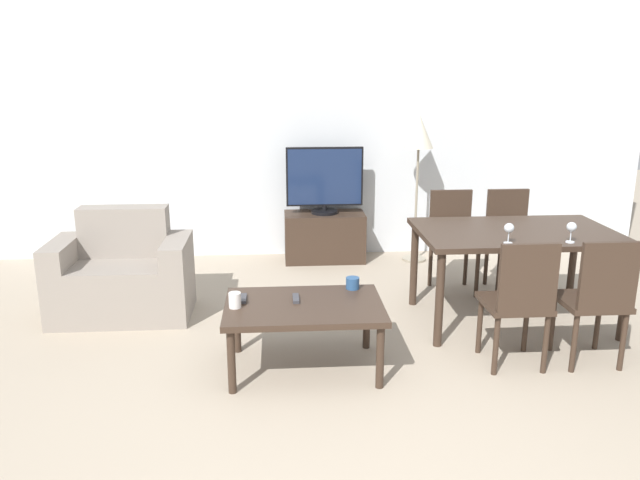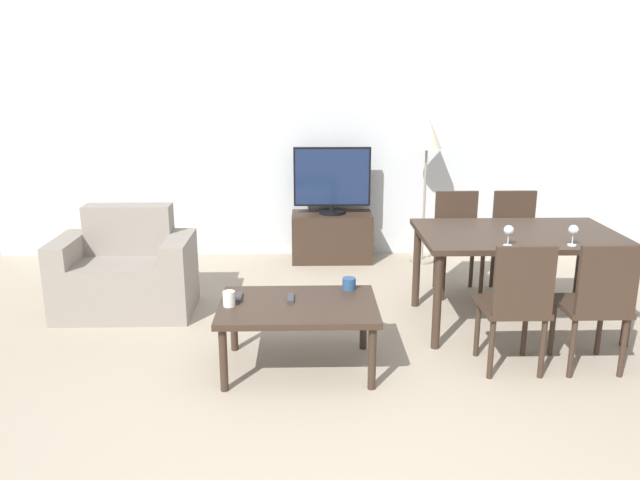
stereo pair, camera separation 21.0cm
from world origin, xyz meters
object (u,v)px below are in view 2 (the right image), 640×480
at_px(armchair, 126,274).
at_px(wine_glass_center, 573,231).
at_px(dining_chair_far, 516,237).
at_px(dining_chair_near_right, 597,300).
at_px(tv, 332,180).
at_px(cup_white_near, 229,299).
at_px(floor_lamp, 427,140).
at_px(remote_secondary, 239,297).
at_px(dining_table, 518,242).
at_px(dining_chair_far_left, 458,237).
at_px(cup_colored_far, 349,284).
at_px(wine_glass_left, 509,232).
at_px(dining_chair_near, 516,301).
at_px(coffee_table, 298,311).
at_px(remote_primary, 291,298).
at_px(tv_stand, 332,237).

bearing_deg(armchair, wine_glass_center, -12.47).
xyz_separation_m(dining_chair_far, dining_chair_near_right, (0.00, -1.55, 0.00)).
xyz_separation_m(tv, cup_white_near, (-0.75, -2.44, -0.33)).
height_order(floor_lamp, remote_secondary, floor_lamp).
height_order(dining_table, dining_chair_far, dining_chair_far).
xyz_separation_m(dining_chair_far_left, cup_colored_far, (-1.03, -1.20, 0.00)).
height_order(dining_chair_near_right, wine_glass_left, wine_glass_left).
relative_size(armchair, dining_chair_near, 1.21).
distance_m(armchair, dining_table, 3.05).
relative_size(cup_colored_far, wine_glass_center, 0.63).
xyz_separation_m(wine_glass_left, wine_glass_center, (0.44, -0.00, 0.00)).
distance_m(coffee_table, cup_white_near, 0.45).
xyz_separation_m(armchair, dining_chair_far_left, (2.76, 0.42, 0.17)).
bearing_deg(cup_white_near, floor_lamp, 54.73).
xyz_separation_m(armchair, dining_table, (3.01, -0.35, 0.34)).
bearing_deg(wine_glass_left, remote_primary, -170.38).
bearing_deg(tv, dining_chair_far, -31.04).
bearing_deg(dining_chair_far_left, remote_secondary, -142.18).
relative_size(tv_stand, tv, 1.05).
bearing_deg(floor_lamp, cup_colored_far, -113.39).
relative_size(remote_secondary, wine_glass_center, 1.03).
relative_size(tv, dining_chair_far_left, 0.88).
distance_m(dining_table, wine_glass_center, 0.47).
bearing_deg(tv_stand, dining_chair_near, -67.12).
relative_size(dining_chair_near, remote_primary, 5.82).
height_order(armchair, wine_glass_left, wine_glass_left).
xyz_separation_m(dining_chair_near, dining_chair_far_left, (0.00, 1.55, 0.00)).
relative_size(floor_lamp, wine_glass_left, 10.07).
bearing_deg(dining_chair_near_right, cup_colored_far, 167.24).
height_order(coffee_table, wine_glass_center, wine_glass_center).
bearing_deg(floor_lamp, remote_primary, -119.68).
relative_size(floor_lamp, wine_glass_center, 10.07).
distance_m(dining_chair_near_right, wine_glass_left, 0.70).
xyz_separation_m(armchair, dining_chair_far, (3.27, 0.42, 0.17)).
bearing_deg(tv_stand, wine_glass_center, -53.39).
relative_size(tv_stand, wine_glass_left, 5.52).
distance_m(dining_chair_near_right, dining_chair_far_left, 1.63).
relative_size(dining_table, cup_white_near, 15.01).
xyz_separation_m(dining_chair_far, wine_glass_left, (-0.46, -1.14, 0.35)).
bearing_deg(tv, wine_glass_center, -53.36).
bearing_deg(wine_glass_left, armchair, 165.68).
xyz_separation_m(remote_primary, wine_glass_center, (1.92, 0.25, 0.37)).
height_order(dining_chair_near, cup_colored_far, dining_chair_near).
xyz_separation_m(dining_table, dining_chair_near_right, (0.26, -0.77, -0.17)).
height_order(tv_stand, dining_table, dining_table).
bearing_deg(wine_glass_center, coffee_table, -170.21).
bearing_deg(wine_glass_center, dining_chair_far, 89.23).
height_order(remote_secondary, cup_white_near, cup_white_near).
bearing_deg(cup_colored_far, dining_chair_near_right, -12.76).
relative_size(dining_chair_far_left, floor_lamp, 0.59).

